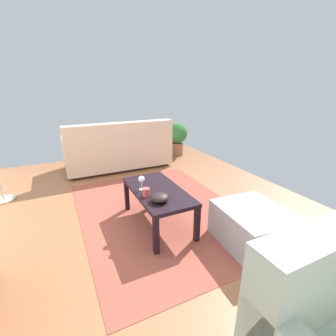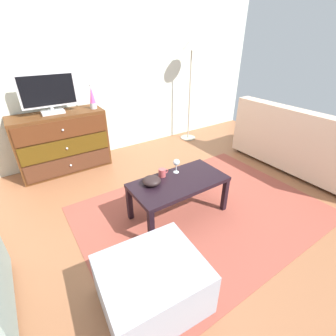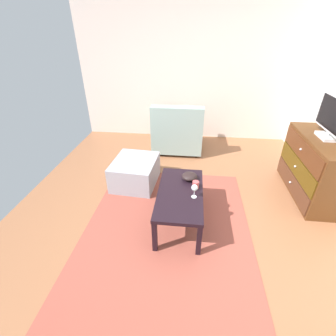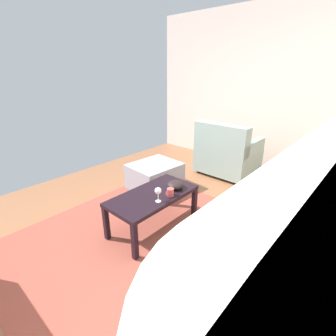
% 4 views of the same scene
% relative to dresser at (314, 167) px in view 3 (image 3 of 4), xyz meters
% --- Properties ---
extents(ground_plane, '(5.96, 4.45, 0.05)m').
position_rel_dresser_xyz_m(ground_plane, '(0.80, -1.67, -0.44)').
color(ground_plane, brown).
extents(wall_plain_left, '(0.12, 4.45, 2.68)m').
position_rel_dresser_xyz_m(wall_plain_left, '(-1.94, -1.67, 0.93)').
color(wall_plain_left, beige).
rests_on(wall_plain_left, ground_plane).
extents(area_rug, '(2.60, 1.90, 0.01)m').
position_rel_dresser_xyz_m(area_rug, '(1.00, -1.87, -0.41)').
color(area_rug, brown).
rests_on(area_rug, ground_plane).
extents(dresser, '(1.19, 0.49, 0.83)m').
position_rel_dresser_xyz_m(dresser, '(0.00, 0.00, 0.00)').
color(dresser, '#522D15').
rests_on(dresser, ground_plane).
extents(tv, '(0.69, 0.18, 0.51)m').
position_rel_dresser_xyz_m(tv, '(-0.03, 0.02, 0.68)').
color(tv, silver).
rests_on(tv, dresser).
extents(coffee_table, '(1.00, 0.51, 0.43)m').
position_rel_dresser_xyz_m(coffee_table, '(0.75, -1.74, -0.04)').
color(coffee_table, black).
rests_on(coffee_table, ground_plane).
extents(wine_glass, '(0.07, 0.07, 0.16)m').
position_rel_dresser_xyz_m(wine_glass, '(0.83, -1.59, 0.13)').
color(wine_glass, silver).
rests_on(wine_glass, coffee_table).
extents(mug, '(0.11, 0.08, 0.08)m').
position_rel_dresser_xyz_m(mug, '(0.66, -1.57, 0.06)').
color(mug, '#B44748').
rests_on(mug, coffee_table).
extents(bowl_decorative, '(0.18, 0.18, 0.08)m').
position_rel_dresser_xyz_m(bowl_decorative, '(0.49, -1.65, 0.06)').
color(bowl_decorative, black).
rests_on(bowl_decorative, coffee_table).
extents(armchair, '(0.80, 0.89, 0.90)m').
position_rel_dresser_xyz_m(armchair, '(-1.18, -1.91, -0.05)').
color(armchair, '#332319').
rests_on(armchair, ground_plane).
extents(ottoman, '(0.74, 0.65, 0.38)m').
position_rel_dresser_xyz_m(ottoman, '(0.01, -2.45, -0.23)').
color(ottoman, '#9295A0').
rests_on(ottoman, ground_plane).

